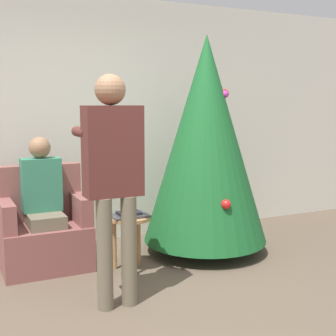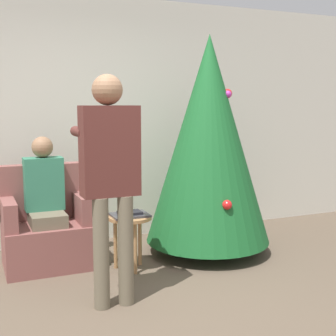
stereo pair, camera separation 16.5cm
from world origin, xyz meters
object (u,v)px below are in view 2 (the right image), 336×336
(person_seated, at_px, (45,197))
(side_stool, at_px, (130,225))
(person_standing, at_px, (110,168))
(armchair, at_px, (46,230))
(christmas_tree, at_px, (208,140))

(person_seated, xyz_separation_m, side_stool, (0.70, -0.40, -0.25))
(person_standing, bearing_deg, armchair, 106.91)
(armchair, relative_size, side_stool, 1.88)
(armchair, bearing_deg, person_seated, -90.00)
(person_seated, distance_m, person_standing, 1.17)
(person_seated, distance_m, side_stool, 0.84)
(person_standing, height_order, side_stool, person_standing)
(armchair, xyz_separation_m, side_stool, (0.70, -0.42, 0.08))
(person_seated, relative_size, side_stool, 2.43)
(christmas_tree, relative_size, side_stool, 4.38)
(armchair, distance_m, person_seated, 0.33)
(christmas_tree, relative_size, armchair, 2.33)
(christmas_tree, height_order, person_seated, christmas_tree)
(armchair, height_order, person_seated, person_seated)
(christmas_tree, relative_size, person_standing, 1.26)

